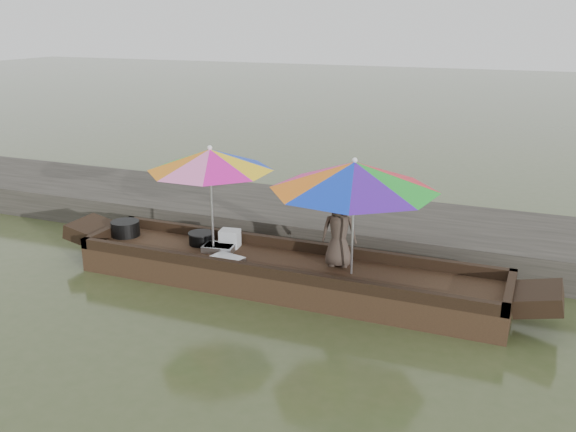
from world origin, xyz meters
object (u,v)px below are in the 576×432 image
at_px(umbrella_stern, 353,217).
at_px(vendor, 339,232).
at_px(tray_crayfish, 219,248).
at_px(charcoal_grill, 201,239).
at_px(supply_bag, 230,238).
at_px(umbrella_bow, 212,200).
at_px(boat_hull, 285,275).
at_px(tray_scallop, 226,259).
at_px(cooking_pot, 125,228).

bearing_deg(umbrella_stern, vendor, 141.02).
relative_size(tray_crayfish, charcoal_grill, 1.27).
distance_m(tray_crayfish, supply_bag, 0.24).
distance_m(tray_crayfish, charcoal_grill, 0.42).
bearing_deg(charcoal_grill, umbrella_bow, -34.41).
height_order(boat_hull, umbrella_stern, umbrella_stern).
bearing_deg(tray_scallop, umbrella_stern, 7.91).
xyz_separation_m(charcoal_grill, umbrella_stern, (2.40, -0.23, 0.69)).
height_order(vendor, umbrella_bow, umbrella_bow).
height_order(boat_hull, umbrella_bow, umbrella_bow).
height_order(cooking_pot, vendor, vendor).
bearing_deg(charcoal_grill, cooking_pot, -175.44).
distance_m(tray_crayfish, tray_scallop, 0.43).
bearing_deg(umbrella_bow, boat_hull, 0.00).
bearing_deg(vendor, cooking_pot, -9.20).
distance_m(cooking_pot, tray_crayfish, 1.66).
xyz_separation_m(supply_bag, umbrella_stern, (1.94, -0.30, 0.65)).
xyz_separation_m(tray_crayfish, vendor, (1.77, 0.11, 0.44)).
distance_m(tray_crayfish, umbrella_stern, 2.14).
relative_size(tray_scallop, umbrella_bow, 0.26).
relative_size(cooking_pot, vendor, 0.44).
bearing_deg(umbrella_bow, supply_bag, 69.08).
distance_m(tray_crayfish, vendor, 1.82).
relative_size(cooking_pot, tray_crayfish, 0.97).
relative_size(boat_hull, umbrella_stern, 2.74).
distance_m(tray_scallop, vendor, 1.61).
xyz_separation_m(boat_hull, charcoal_grill, (-1.45, 0.23, 0.26)).
relative_size(tray_crayfish, umbrella_stern, 0.21).
distance_m(cooking_pot, umbrella_stern, 3.73).
relative_size(tray_scallop, umbrella_stern, 0.21).
height_order(supply_bag, umbrella_bow, umbrella_bow).
height_order(supply_bag, vendor, vendor).
bearing_deg(cooking_pot, charcoal_grill, 4.56).
height_order(charcoal_grill, vendor, vendor).
bearing_deg(tray_scallop, tray_crayfish, 131.67).
height_order(vendor, umbrella_stern, umbrella_stern).
height_order(cooking_pot, charcoal_grill, cooking_pot).
bearing_deg(umbrella_bow, cooking_pot, 175.37).
bearing_deg(cooking_pot, tray_crayfish, -1.63).
distance_m(tray_crayfish, umbrella_bow, 0.74).
bearing_deg(supply_bag, umbrella_stern, -8.63).
bearing_deg(umbrella_stern, supply_bag, 171.37).
bearing_deg(umbrella_bow, charcoal_grill, 145.59).
distance_m(vendor, umbrella_stern, 0.43).
bearing_deg(cooking_pot, tray_scallop, -10.77).
bearing_deg(boat_hull, umbrella_stern, 0.00).
xyz_separation_m(charcoal_grill, umbrella_bow, (0.34, -0.23, 0.69)).
xyz_separation_m(cooking_pot, tray_crayfish, (1.66, -0.05, -0.07)).
relative_size(tray_scallop, charcoal_grill, 1.27).
xyz_separation_m(vendor, umbrella_bow, (-1.81, -0.20, 0.29)).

